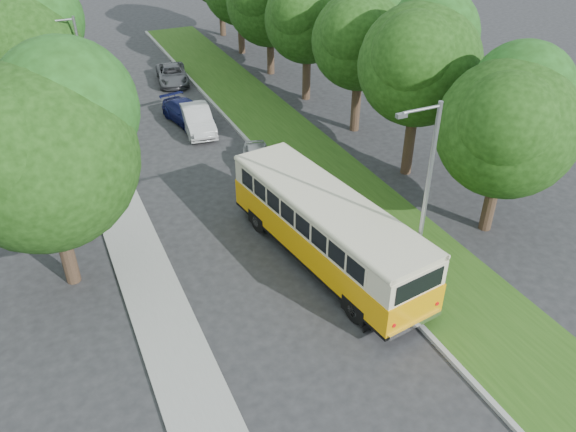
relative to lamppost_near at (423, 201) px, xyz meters
name	(u,v)px	position (x,y,z in m)	size (l,w,h in m)	color
ground	(284,288)	(-4.21, 2.50, -4.37)	(120.00, 120.00, 0.00)	#242426
curb	(309,206)	(-0.61, 7.50, -4.29)	(0.20, 70.00, 0.15)	gray
grass_verge	(350,196)	(1.74, 7.50, -4.30)	(4.50, 70.00, 0.13)	#264D14
sidewalk	(136,249)	(-9.01, 7.50, -4.31)	(2.20, 70.00, 0.12)	gray
treeline	(208,22)	(-1.06, 20.49, 1.56)	(24.27, 41.91, 9.46)	#332319
lamppost_near	(423,201)	(0.00, 0.00, 0.00)	(1.71, 0.16, 8.00)	gray
lamppost_far	(84,80)	(-8.91, 18.50, -0.25)	(1.71, 0.16, 7.50)	gray
warning_sign	(108,149)	(-8.71, 14.48, -2.66)	(0.56, 0.10, 2.50)	gray
vintage_bus	(326,230)	(-1.92, 3.36, -2.78)	(2.76, 10.72, 3.19)	#F5A407
car_silver	(258,159)	(-1.36, 12.16, -3.74)	(1.50, 3.72, 1.27)	#B5B5BA
car_white	(197,119)	(-2.83, 18.44, -3.60)	(1.62, 4.66, 1.53)	silver
car_blue	(187,113)	(-3.03, 19.91, -3.70)	(1.88, 4.62, 1.34)	#131853
car_grey	(172,74)	(-1.94, 27.62, -3.72)	(2.15, 4.66, 1.30)	#4E4F55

